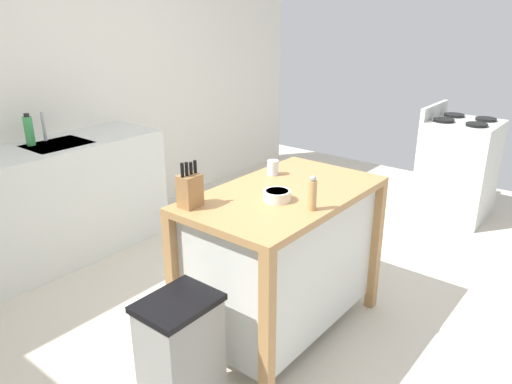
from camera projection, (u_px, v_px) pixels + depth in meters
The scene contains 12 objects.
ground_plane at pixel (281, 320), 3.12m from camera, with size 6.88×6.88×0.00m, color beige.
wall_back at pixel (62, 82), 3.95m from camera, with size 5.88×0.10×2.60m, color silver.
kitchen_island at pixel (283, 255), 2.86m from camera, with size 1.19×0.70×0.90m.
knife_block at pixel (190, 190), 2.49m from camera, with size 0.11×0.09×0.24m.
bowl_stoneware_deep at pixel (277, 195), 2.58m from camera, with size 0.15×0.15×0.05m.
drinking_cup at pixel (273, 168), 2.98m from camera, with size 0.07×0.07×0.09m.
pepper_grinder at pixel (313, 194), 2.44m from camera, with size 0.04×0.04×0.18m.
trash_bin at pixel (181, 357), 2.30m from camera, with size 0.36×0.28×0.63m.
sink_counter at pixel (64, 200), 3.81m from camera, with size 1.57×0.60×0.91m.
sink_faucet at pixel (44, 126), 3.70m from camera, with size 0.02×0.02×0.22m.
bottle_spray_cleaner at pixel (29, 130), 3.58m from camera, with size 0.06×0.06×0.24m.
stove at pixel (457, 169), 4.54m from camera, with size 0.60×0.60×1.03m.
Camera 1 is at (-2.15, -1.52, 1.86)m, focal length 34.41 mm.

